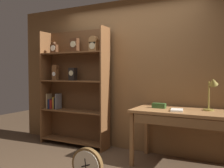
% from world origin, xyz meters
% --- Properties ---
extents(back_wood_panel, '(4.80, 0.05, 2.60)m').
position_xyz_m(back_wood_panel, '(0.00, 1.38, 1.30)').
color(back_wood_panel, brown).
rests_on(back_wood_panel, ground).
extents(bookshelf, '(1.35, 0.32, 2.12)m').
position_xyz_m(bookshelf, '(-1.03, 1.14, 1.08)').
color(bookshelf, brown).
rests_on(bookshelf, ground).
extents(workbench, '(1.38, 0.71, 0.81)m').
position_xyz_m(workbench, '(0.98, 0.93, 0.72)').
color(workbench, '#9E6B3D').
rests_on(workbench, ground).
extents(desk_lamp, '(0.20, 0.20, 0.48)m').
position_xyz_m(desk_lamp, '(1.36, 1.05, 1.12)').
color(desk_lamp, olive).
rests_on(desk_lamp, workbench).
extents(toolbox_small, '(0.20, 0.10, 0.07)m').
position_xyz_m(toolbox_small, '(0.63, 1.00, 0.85)').
color(toolbox_small, '#2D5123').
rests_on(toolbox_small, workbench).
extents(open_repair_manual, '(0.20, 0.25, 0.02)m').
position_xyz_m(open_repair_manual, '(0.94, 0.83, 0.83)').
color(open_repair_manual, silver).
rests_on(open_repair_manual, workbench).
extents(round_clock_large, '(0.41, 0.11, 0.45)m').
position_xyz_m(round_clock_large, '(0.11, -0.15, 0.23)').
color(round_clock_large, brown).
rests_on(round_clock_large, ground).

